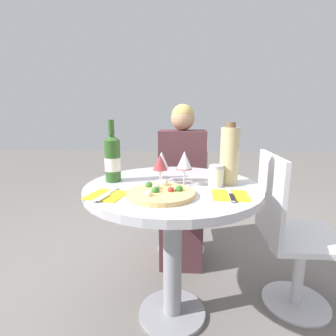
{
  "coord_description": "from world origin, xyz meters",
  "views": [
    {
      "loc": [
        0.06,
        -1.23,
        1.09
      ],
      "look_at": [
        -0.02,
        -0.08,
        0.84
      ],
      "focal_mm": 28.0,
      "sensor_mm": 36.0,
      "label": 1
    }
  ],
  "objects": [
    {
      "name": "ground_plane",
      "position": [
        0.0,
        0.0,
        0.0
      ],
      "size": [
        12.0,
        12.0,
        0.0
      ],
      "primitive_type": "plane",
      "color": "slate",
      "rests_on": "ground"
    },
    {
      "name": "place_setting_right",
      "position": [
        0.25,
        -0.16,
        0.74
      ],
      "size": [
        0.16,
        0.19,
        0.01
      ],
      "color": "yellow",
      "rests_on": "dining_table"
    },
    {
      "name": "dining_table",
      "position": [
        0.0,
        0.0,
        0.6
      ],
      "size": [
        0.85,
        0.85,
        0.74
      ],
      "color": "gray",
      "rests_on": "ground_plane"
    },
    {
      "name": "pizza_large",
      "position": [
        -0.04,
        -0.17,
        0.75
      ],
      "size": [
        0.29,
        0.29,
        0.05
      ],
      "color": "#DBB26B",
      "rests_on": "dining_table"
    },
    {
      "name": "wine_glass_back_right",
      "position": [
        0.06,
        0.06,
        0.84
      ],
      "size": [
        0.08,
        0.08,
        0.15
      ],
      "color": "silver",
      "rests_on": "dining_table"
    },
    {
      "name": "place_setting_left",
      "position": [
        -0.27,
        -0.19,
        0.74
      ],
      "size": [
        0.18,
        0.19,
        0.01
      ],
      "color": "yellow",
      "rests_on": "dining_table"
    },
    {
      "name": "wine_bottle",
      "position": [
        -0.31,
        0.05,
        0.86
      ],
      "size": [
        0.08,
        0.08,
        0.31
      ],
      "color": "#2D5623",
      "rests_on": "dining_table"
    },
    {
      "name": "seated_diner",
      "position": [
        0.04,
        0.64,
        0.51
      ],
      "size": [
        0.35,
        0.44,
        1.15
      ],
      "rotation": [
        0.0,
        0.0,
        3.14
      ],
      "color": "#512D33",
      "rests_on": "ground_plane"
    },
    {
      "name": "wine_glass_front_left",
      "position": [
        -0.06,
        -0.02,
        0.85
      ],
      "size": [
        0.07,
        0.07,
        0.15
      ],
      "color": "silver",
      "rests_on": "dining_table"
    },
    {
      "name": "chair_behind_diner",
      "position": [
        0.04,
        0.78,
        0.42
      ],
      "size": [
        0.41,
        0.41,
        0.87
      ],
      "rotation": [
        0.0,
        0.0,
        3.14
      ],
      "color": "silver",
      "rests_on": "ground_plane"
    },
    {
      "name": "sugar_shaker",
      "position": [
        0.21,
        -0.01,
        0.79
      ],
      "size": [
        0.07,
        0.07,
        0.1
      ],
      "color": "silver",
      "rests_on": "dining_table"
    },
    {
      "name": "wine_glass_front_right",
      "position": [
        0.06,
        -0.02,
        0.86
      ],
      "size": [
        0.07,
        0.07,
        0.17
      ],
      "color": "silver",
      "rests_on": "dining_table"
    },
    {
      "name": "wine_glass_back_left",
      "position": [
        -0.06,
        0.06,
        0.85
      ],
      "size": [
        0.07,
        0.07,
        0.15
      ],
      "color": "silver",
      "rests_on": "dining_table"
    },
    {
      "name": "tall_carafe",
      "position": [
        0.27,
        0.04,
        0.88
      ],
      "size": [
        0.09,
        0.09,
        0.3
      ],
      "color": "tan",
      "rests_on": "dining_table"
    },
    {
      "name": "chair_empty_side",
      "position": [
        0.64,
        0.13,
        0.42
      ],
      "size": [
        0.41,
        0.41,
        0.87
      ],
      "rotation": [
        0.0,
        0.0,
        -1.57
      ],
      "color": "silver",
      "rests_on": "ground_plane"
    }
  ]
}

